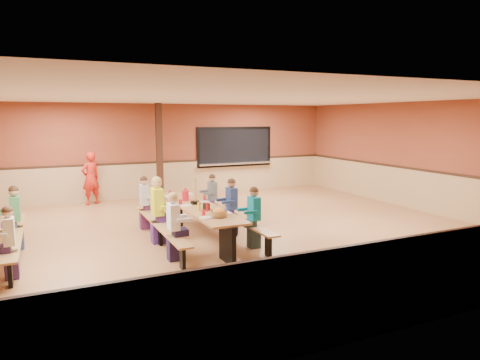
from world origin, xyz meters
name	(u,v)px	position (x,y,z in m)	size (l,w,h in m)	color
ground	(219,233)	(0.00, 0.00, 0.00)	(12.00, 12.00, 0.00)	brown
room_envelope	(218,203)	(0.00, 0.00, 0.69)	(12.04, 10.04, 3.02)	brown
kitchen_pass_through	(235,149)	(2.60, 4.96, 1.49)	(2.78, 0.28, 1.38)	black
structural_post	(159,152)	(-0.20, 4.40, 1.50)	(0.18, 0.18, 3.00)	black
cafeteria_table_main	(198,216)	(-0.58, -0.33, 0.53)	(1.91, 3.70, 0.74)	#A0733F
seated_child_white_left	(174,227)	(-1.41, -1.36, 0.61)	(0.38, 0.31, 1.22)	white
seated_adult_yellow	(157,211)	(-1.41, -0.17, 0.68)	(0.44, 0.36, 1.35)	#D0DE20
seated_child_grey_left	(144,203)	(-1.41, 1.08, 0.61)	(0.37, 0.30, 1.21)	#B2B2B2
seated_child_teal_right	(254,218)	(0.24, -1.28, 0.60)	(0.37, 0.30, 1.20)	#0C7692
seated_child_navy_right	(232,207)	(0.24, -0.18, 0.61)	(0.38, 0.31, 1.22)	navy
seated_child_char_right	(212,199)	(0.24, 1.01, 0.59)	(0.35, 0.29, 1.18)	#525A5C
seated_child_green_sec	(16,218)	(-4.02, 0.57, 0.62)	(0.38, 0.31, 1.24)	#3B8148
seated_child_tan_sec	(10,243)	(-4.02, -1.14, 0.58)	(0.35, 0.29, 1.17)	beige
standing_woman	(91,178)	(-2.24, 4.55, 0.79)	(0.57, 0.38, 1.57)	red
punch_pitcher	(185,196)	(-0.66, 0.30, 0.85)	(0.16, 0.16, 0.22)	red
chip_bowl	(219,213)	(-0.57, -1.46, 0.81)	(0.32, 0.32, 0.15)	orange
napkin_dispenser	(206,207)	(-0.57, -0.77, 0.80)	(0.10, 0.14, 0.13)	black
condiment_mustard	(199,206)	(-0.73, -0.79, 0.82)	(0.06, 0.06, 0.17)	yellow
condiment_ketchup	(207,207)	(-0.60, -0.91, 0.82)	(0.06, 0.06, 0.17)	#B2140F
table_paddle	(195,198)	(-0.58, -0.13, 0.88)	(0.16, 0.16, 0.56)	black
place_settings	(198,203)	(-0.58, -0.33, 0.80)	(0.65, 3.30, 0.11)	beige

